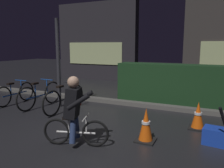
{
  "coord_description": "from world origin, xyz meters",
  "views": [
    {
      "loc": [
        2.34,
        -3.99,
        1.76
      ],
      "look_at": [
        0.2,
        0.6,
        0.9
      ],
      "focal_mm": 36.36,
      "sensor_mm": 36.0,
      "label": 1
    }
  ],
  "objects": [
    {
      "name": "sidewalk_curb",
      "position": [
        0.0,
        2.2,
        0.06
      ],
      "size": [
        12.0,
        0.24,
        0.12
      ],
      "primitive_type": "cube",
      "color": "#56544F",
      "rests_on": "ground"
    },
    {
      "name": "traffic_cone_far",
      "position": [
        2.04,
        0.99,
        0.28
      ],
      "size": [
        0.36,
        0.36,
        0.59
      ],
      "color": "black",
      "rests_on": "ground"
    },
    {
      "name": "hedge_row",
      "position": [
        1.8,
        3.1,
        0.6
      ],
      "size": [
        4.8,
        0.7,
        1.2
      ],
      "primitive_type": "cube",
      "color": "#19381C",
      "rests_on": "ground"
    },
    {
      "name": "cyclist",
      "position": [
        0.12,
        -0.79,
        0.63
      ],
      "size": [
        1.15,
        0.5,
        1.25
      ],
      "rotation": [
        0.0,
        0.0,
        0.3
      ],
      "color": "black",
      "rests_on": "ground"
    },
    {
      "name": "parked_bike_leftmost",
      "position": [
        -3.2,
        0.9,
        0.32
      ],
      "size": [
        0.46,
        1.51,
        0.7
      ],
      "rotation": [
        0.0,
        0.0,
        1.6
      ],
      "color": "black",
      "rests_on": "ground"
    },
    {
      "name": "traffic_cone_near",
      "position": [
        1.22,
        -0.1,
        0.3
      ],
      "size": [
        0.36,
        0.36,
        0.63
      ],
      "color": "black",
      "rests_on": "ground"
    },
    {
      "name": "storefront_left",
      "position": [
        -3.4,
        6.5,
        1.95
      ],
      "size": [
        4.33,
        0.54,
        3.91
      ],
      "color": "#262328",
      "rests_on": "ground"
    },
    {
      "name": "street_post",
      "position": [
        -1.77,
        1.2,
        1.25
      ],
      "size": [
        0.1,
        0.1,
        2.51
      ],
      "primitive_type": "cylinder",
      "color": "#2D2D33",
      "rests_on": "ground"
    },
    {
      "name": "ground_plane",
      "position": [
        0.0,
        0.0,
        0.0
      ],
      "size": [
        40.0,
        40.0,
        0.0
      ],
      "primitive_type": "plane",
      "color": "black"
    },
    {
      "name": "parked_bike_left_mid",
      "position": [
        -2.23,
        0.92,
        0.35
      ],
      "size": [
        0.46,
        1.69,
        0.78
      ],
      "rotation": [
        0.0,
        0.0,
        1.52
      ],
      "color": "black",
      "rests_on": "ground"
    },
    {
      "name": "parked_bike_center_left",
      "position": [
        -1.33,
        0.86,
        0.35
      ],
      "size": [
        0.46,
        1.67,
        0.77
      ],
      "rotation": [
        0.0,
        0.0,
        1.53
      ],
      "color": "black",
      "rests_on": "ground"
    },
    {
      "name": "blue_crate",
      "position": [
        2.41,
        0.3,
        0.15
      ],
      "size": [
        0.48,
        0.37,
        0.3
      ],
      "primitive_type": "cube",
      "rotation": [
        0.0,
        0.0,
        -0.13
      ],
      "color": "#193DB7",
      "rests_on": "ground"
    }
  ]
}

